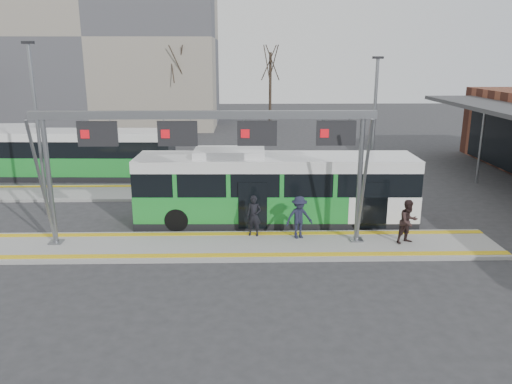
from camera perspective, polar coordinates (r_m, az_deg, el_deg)
ground at (r=19.89m, az=-4.21°, el=-6.36°), size 120.00×120.00×0.00m
platform_main at (r=19.86m, az=-4.22°, el=-6.16°), size 22.00×3.00×0.15m
platform_second at (r=27.89m, az=-11.65°, el=-0.06°), size 20.00×3.00×0.15m
tactile_main at (r=19.83m, az=-4.22°, el=-5.94°), size 22.00×2.65×0.02m
tactile_second at (r=28.97m, az=-11.26°, el=0.71°), size 20.00×0.35×0.02m
gantry at (r=19.00m, az=-5.48°, el=6.06°), size 13.00×1.68×5.20m
apartment_block at (r=56.52m, az=-17.47°, el=16.62°), size 24.50×12.50×18.40m
hero_bus at (r=22.33m, az=2.16°, el=0.30°), size 12.35×2.86×3.38m
bg_bus_green at (r=32.51m, az=-19.82°, el=4.02°), size 11.83×2.89×2.94m
passenger_a at (r=20.44m, az=-0.25°, el=-2.75°), size 0.68×0.51×1.69m
passenger_b at (r=20.53m, az=17.01°, el=-3.26°), size 1.06×0.96×1.76m
passenger_c at (r=20.24m, az=4.95°, el=-2.90°), size 1.26×0.93×1.75m
tree_left at (r=49.06m, az=-9.15°, el=14.19°), size 1.40×1.40×8.54m
tree_mid at (r=51.92m, az=1.66°, el=14.50°), size 1.40×1.40×8.62m
lamp_west at (r=24.89m, az=-23.68°, el=6.85°), size 0.50×0.25×7.94m
lamp_east at (r=25.58m, az=13.30°, el=7.20°), size 0.50×0.25×7.30m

